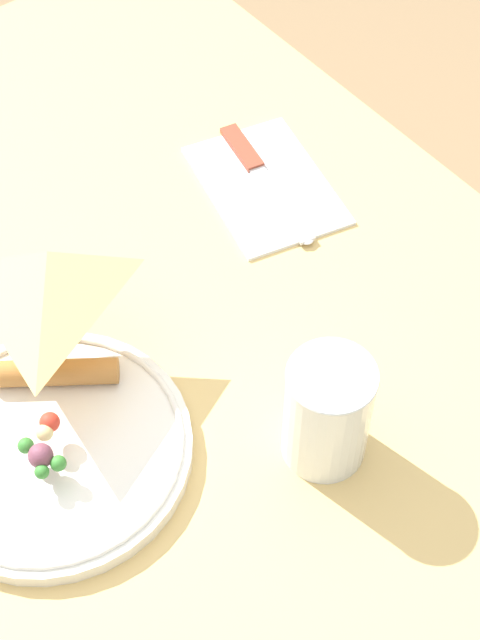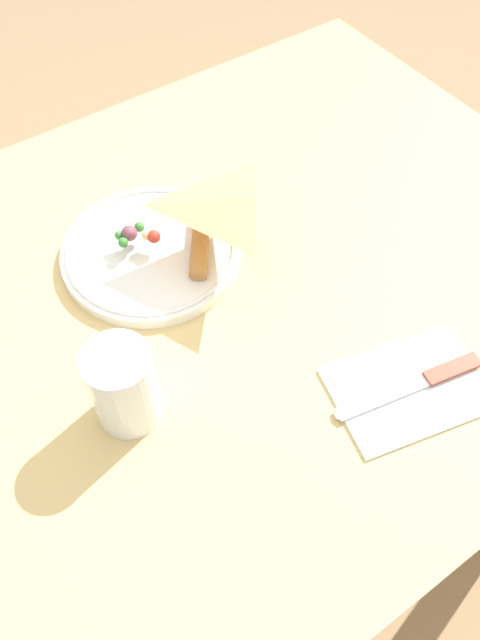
% 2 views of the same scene
% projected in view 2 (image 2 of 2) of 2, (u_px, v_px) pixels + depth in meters
% --- Properties ---
extents(ground_plane, '(6.00, 6.00, 0.00)m').
position_uv_depth(ground_plane, '(216.00, 497.00, 1.41)').
color(ground_plane, '#997A56').
extents(dining_table, '(1.19, 0.86, 0.73)m').
position_uv_depth(dining_table, '(202.00, 341.00, 0.89)').
color(dining_table, '#DBB770').
rests_on(dining_table, ground_plane).
extents(plate_pizza, '(0.24, 0.24, 0.05)m').
position_uv_depth(plate_pizza, '(152.00, 249.00, 0.84)').
color(plate_pizza, white).
rests_on(plate_pizza, dining_table).
extents(milk_glass, '(0.08, 0.08, 0.11)m').
position_uv_depth(milk_glass, '(124.00, 388.00, 0.67)').
color(milk_glass, white).
rests_on(milk_glass, dining_table).
extents(napkin_folded, '(0.20, 0.16, 0.00)m').
position_uv_depth(napkin_folded, '(409.00, 389.00, 0.73)').
color(napkin_folded, silver).
rests_on(napkin_folded, dining_table).
extents(butter_knife, '(0.19, 0.06, 0.01)m').
position_uv_depth(butter_knife, '(417.00, 384.00, 0.73)').
color(butter_knife, '#99422D').
rests_on(butter_knife, napkin_folded).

